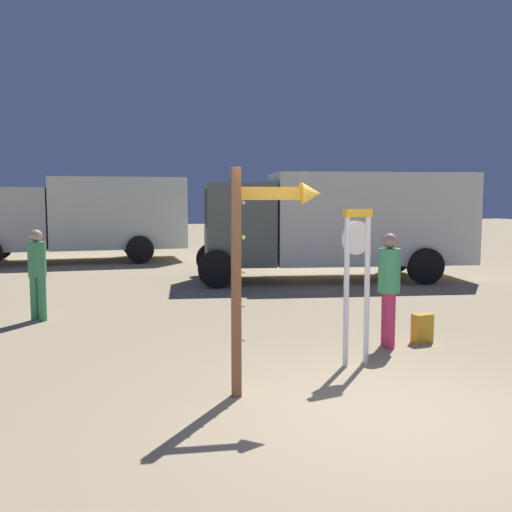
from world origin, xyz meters
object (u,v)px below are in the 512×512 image
person_near_clock (389,284)px  backpack (422,328)px  standing_clock (357,269)px  box_truck_near (340,220)px  person_distant (37,270)px  box_truck_far (91,215)px  arrow_sign (264,244)px

person_near_clock → backpack: person_near_clock is taller
standing_clock → backpack: size_ratio=4.70×
box_truck_near → standing_clock: bearing=-118.3°
backpack → standing_clock: bearing=-157.6°
person_distant → box_truck_far: (1.95, 9.58, 0.66)m
standing_clock → person_near_clock: bearing=33.4°
person_near_clock → box_truck_far: 13.68m
person_distant → arrow_sign: bearing=-66.5°
standing_clock → arrow_sign: arrow_sign is taller
box_truck_near → arrow_sign: bearing=-124.8°
arrow_sign → backpack: (3.10, 1.29, -1.46)m
standing_clock → box_truck_far: size_ratio=0.29×
box_truck_far → person_distant: bearing=-101.5°
arrow_sign → person_near_clock: bearing=26.9°
arrow_sign → person_distant: (-2.20, 5.06, -0.77)m
box_truck_far → box_truck_near: bearing=-51.3°
person_near_clock → person_distant: person_near_clock is taller
person_near_clock → box_truck_far: bearing=101.5°
arrow_sign → standing_clock: bearing=22.8°
backpack → box_truck_near: (2.24, 6.38, 1.35)m
backpack → box_truck_near: box_truck_near is taller
standing_clock → box_truck_far: (-1.82, 13.99, 0.31)m
standing_clock → person_near_clock: size_ratio=1.22×
arrow_sign → backpack: size_ratio=5.79×
arrow_sign → box_truck_near: bearing=55.2°
person_near_clock → box_truck_far: box_truck_far is taller
standing_clock → box_truck_near: size_ratio=0.27×
box_truck_near → box_truck_far: 8.94m
box_truck_near → backpack: bearing=-109.3°
person_near_clock → box_truck_far: size_ratio=0.24×
box_truck_far → standing_clock: bearing=-82.6°
standing_clock → backpack: 1.96m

